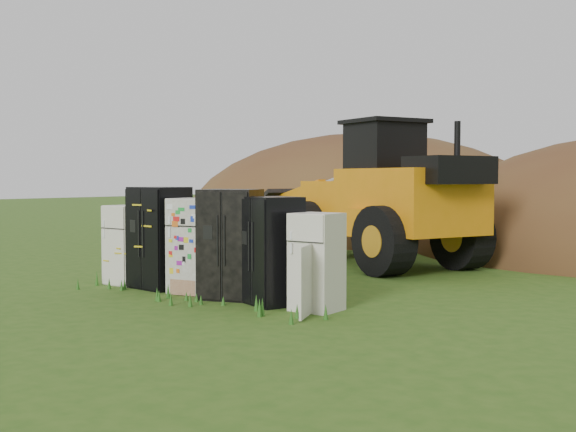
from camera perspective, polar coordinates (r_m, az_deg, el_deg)
name	(u,v)px	position (r m, az deg, el deg)	size (l,w,h in m)	color
ground	(212,296)	(13.42, -6.04, -6.27)	(120.00, 120.00, 0.00)	#2E5316
fridge_leftmost	(127,245)	(15.03, -12.62, -2.24)	(0.71, 0.68, 1.61)	silver
fridge_black_side	(160,238)	(14.36, -10.11, -1.69)	(1.04, 0.82, 1.99)	black
fridge_sticker	(195,246)	(13.66, -7.40, -2.34)	(0.80, 0.73, 1.78)	silver
fridge_dark_mid	(230,244)	(12.96, -4.57, -2.22)	(1.00, 0.82, 1.96)	black
fridge_black_right	(272,251)	(12.33, -1.23, -2.75)	(0.92, 0.77, 1.84)	black
fridge_open_door	(317,262)	(11.77, 2.29, -3.64)	(0.72, 0.67, 1.59)	silver
wheel_loader	(363,193)	(18.56, 5.91, 1.86)	(7.41, 3.00, 3.58)	orange
dirt_mound_left	(361,234)	(27.82, 5.77, -1.46)	(15.58, 11.69, 7.74)	#4E2B19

